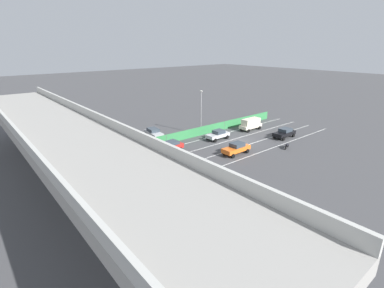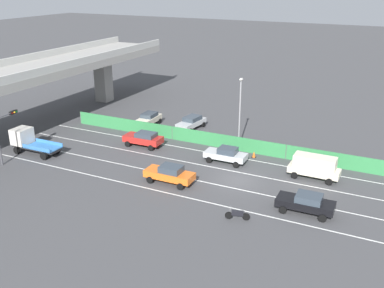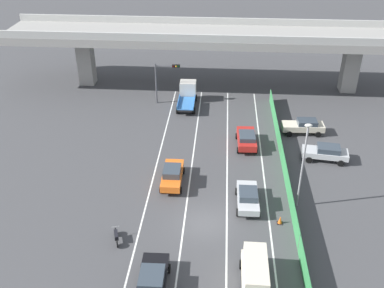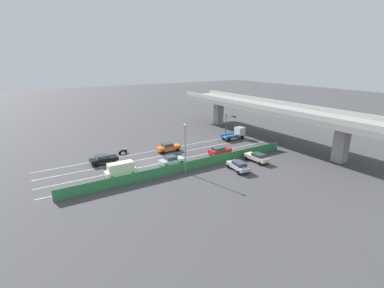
{
  "view_description": "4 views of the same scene",
  "coord_description": "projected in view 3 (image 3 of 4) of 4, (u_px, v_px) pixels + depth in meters",
  "views": [
    {
      "loc": [
        -29.51,
        35.63,
        15.18
      ],
      "look_at": [
        2.39,
        9.2,
        0.87
      ],
      "focal_mm": 26.76,
      "sensor_mm": 36.0,
      "label": 1
    },
    {
      "loc": [
        -35.22,
        -12.64,
        17.76
      ],
      "look_at": [
        1.77,
        5.63,
        2.06
      ],
      "focal_mm": 41.37,
      "sensor_mm": 36.0,
      "label": 2
    },
    {
      "loc": [
        0.92,
        -27.49,
        23.47
      ],
      "look_at": [
        -1.79,
        9.74,
        1.66
      ],
      "focal_mm": 41.42,
      "sensor_mm": 36.0,
      "label": 3
    },
    {
      "loc": [
        42.79,
        -17.85,
        17.05
      ],
      "look_at": [
        0.16,
        8.69,
        1.89
      ],
      "focal_mm": 26.15,
      "sensor_mm": 36.0,
      "label": 4
    }
  ],
  "objects": [
    {
      "name": "ground_plane",
      "position": [
        205.0,
        224.0,
        35.57
      ],
      "size": [
        300.0,
        300.0,
        0.0
      ],
      "primitive_type": "plane",
      "color": "#424244"
    },
    {
      "name": "lane_line_left_edge",
      "position": [
        150.0,
        191.0,
        39.4
      ],
      "size": [
        0.14,
        44.15,
        0.01
      ],
      "primitive_type": "cube",
      "color": "silver",
      "rests_on": "ground"
    },
    {
      "name": "lane_line_mid_left",
      "position": [
        188.0,
        192.0,
        39.19
      ],
      "size": [
        0.14,
        44.15,
        0.01
      ],
      "primitive_type": "cube",
      "color": "silver",
      "rests_on": "ground"
    },
    {
      "name": "lane_line_mid_right",
      "position": [
        227.0,
        194.0,
        38.97
      ],
      "size": [
        0.14,
        44.15,
        0.01
      ],
      "primitive_type": "cube",
      "color": "silver",
      "rests_on": "ground"
    },
    {
      "name": "lane_line_right_edge",
      "position": [
        266.0,
        196.0,
        38.76
      ],
      "size": [
        0.14,
        44.15,
        0.01
      ],
      "primitive_type": "cube",
      "color": "silver",
      "rests_on": "ground"
    },
    {
      "name": "elevated_overpass",
      "position": [
        216.0,
        39.0,
        56.5
      ],
      "size": [
        54.36,
        8.25,
        8.26
      ],
      "color": "gray",
      "rests_on": "ground"
    },
    {
      "name": "green_fence",
      "position": [
        289.0,
        189.0,
        38.25
      ],
      "size": [
        0.1,
        40.25,
        1.57
      ],
      "color": "#338447",
      "rests_on": "ground"
    },
    {
      "name": "car_sedan_black",
      "position": [
        152.0,
        280.0,
        29.31
      ],
      "size": [
        2.14,
        4.58,
        1.61
      ],
      "color": "black",
      "rests_on": "ground"
    },
    {
      "name": "car_sedan_silver",
      "position": [
        248.0,
        197.0,
        37.15
      ],
      "size": [
        2.0,
        4.29,
        1.6
      ],
      "color": "#B7BABC",
      "rests_on": "ground"
    },
    {
      "name": "car_taxi_orange",
      "position": [
        172.0,
        175.0,
        39.97
      ],
      "size": [
        1.97,
        4.61,
        1.7
      ],
      "color": "orange",
      "rests_on": "ground"
    },
    {
      "name": "car_sedan_red",
      "position": [
        247.0,
        139.0,
        45.68
      ],
      "size": [
        2.17,
        4.36,
        1.62
      ],
      "color": "red",
      "rests_on": "ground"
    },
    {
      "name": "car_van_cream",
      "position": [
        255.0,
        273.0,
        29.39
      ],
      "size": [
        2.0,
        4.69,
        2.21
      ],
      "color": "beige",
      "rests_on": "ground"
    },
    {
      "name": "flatbed_truck_blue",
      "position": [
        188.0,
        94.0,
        54.61
      ],
      "size": [
        2.28,
        5.51,
        2.55
      ],
      "color": "black",
      "rests_on": "ground"
    },
    {
      "name": "motorcycle",
      "position": [
        116.0,
        236.0,
        33.62
      ],
      "size": [
        0.8,
        1.89,
        0.93
      ],
      "color": "black",
      "rests_on": "ground"
    },
    {
      "name": "parked_wagon_silver",
      "position": [
        326.0,
        152.0,
        43.41
      ],
      "size": [
        4.58,
        2.41,
        1.57
      ],
      "color": "#B2B5B7",
      "rests_on": "ground"
    },
    {
      "name": "parked_sedan_cream",
      "position": [
        304.0,
        126.0,
        48.14
      ],
      "size": [
        4.58,
        2.08,
        1.61
      ],
      "color": "beige",
      "rests_on": "ground"
    },
    {
      "name": "traffic_light",
      "position": [
        164.0,
        75.0,
        53.57
      ],
      "size": [
        3.05,
        0.48,
        5.13
      ],
      "color": "#47474C",
      "rests_on": "ground"
    },
    {
      "name": "street_lamp",
      "position": [
        304.0,
        159.0,
        35.15
      ],
      "size": [
        0.6,
        0.36,
        7.86
      ],
      "color": "gray",
      "rests_on": "ground"
    },
    {
      "name": "traffic_cone",
      "position": [
        280.0,
        220.0,
        35.45
      ],
      "size": [
        0.47,
        0.47,
        0.69
      ],
      "color": "orange",
      "rests_on": "ground"
    }
  ]
}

